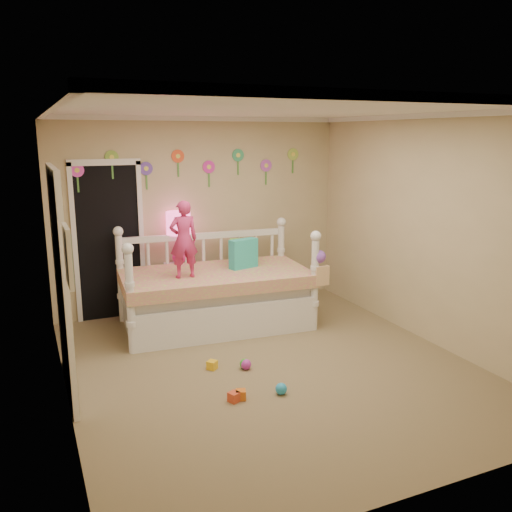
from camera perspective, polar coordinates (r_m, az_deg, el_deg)
name	(u,v)px	position (r m, az deg, el deg)	size (l,w,h in m)	color
floor	(270,366)	(5.71, 1.53, -11.66)	(4.00, 4.50, 0.01)	#7F684C
ceiling	(272,109)	(5.21, 1.70, 15.38)	(4.00, 4.50, 0.01)	white
back_wall	(201,214)	(7.38, -5.88, 4.43)	(4.00, 0.01, 2.60)	tan
left_wall	(57,264)	(4.83, -20.40, -0.77)	(0.01, 4.50, 2.60)	tan
right_wall	(430,230)	(6.41, 18.02, 2.60)	(0.01, 4.50, 2.60)	tan
crown_molding	(272,112)	(5.21, 1.70, 15.05)	(4.00, 4.50, 0.06)	white
daybed	(215,277)	(6.70, -4.35, -2.22)	(2.34, 1.26, 1.27)	white
pillow_turquoise	(243,254)	(6.79, -1.35, 0.26)	(0.37, 0.13, 0.37)	#24B1B7
pillow_lime	(243,251)	(7.04, -1.36, 0.52)	(0.34, 0.13, 0.33)	#6DD03F
child	(184,239)	(6.33, -7.72, 1.76)	(0.34, 0.22, 0.92)	#CF2F6D
nightstand	(181,288)	(7.31, -8.04, -3.43)	(0.41, 0.31, 0.68)	white
table_lamp	(179,230)	(7.13, -8.24, 2.80)	(0.32, 0.32, 0.71)	#DD1D7B
closet_doorway	(109,241)	(7.13, -15.40, 1.59)	(0.90, 0.04, 2.07)	black
flower_decals	(194,167)	(7.27, -6.65, 9.36)	(3.40, 0.02, 0.50)	#B2668C
mirror_closet	(62,283)	(5.18, -19.96, -2.70)	(0.07, 1.30, 2.10)	white
wall_picture	(68,256)	(3.90, -19.39, -0.02)	(0.05, 0.34, 0.42)	white
hanging_bag	(320,269)	(6.54, 6.80, -1.39)	(0.20, 0.16, 0.36)	beige
toy_scatter	(256,385)	(5.19, 0.05, -13.61)	(0.80, 1.30, 0.11)	#996666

